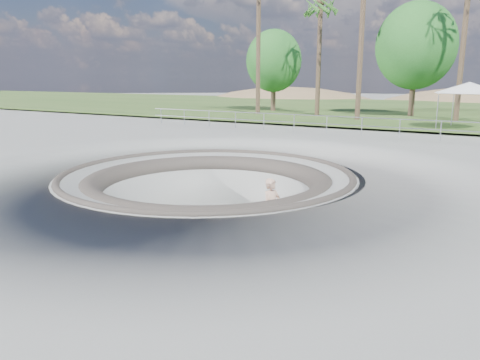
% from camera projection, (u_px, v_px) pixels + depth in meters
% --- Properties ---
extents(ground, '(180.00, 180.00, 0.00)m').
position_uv_depth(ground, '(207.00, 174.00, 16.42)').
color(ground, gray).
rests_on(ground, ground).
extents(skate_bowl, '(14.00, 14.00, 4.10)m').
position_uv_depth(skate_bowl, '(208.00, 223.00, 16.82)').
color(skate_bowl, gray).
rests_on(skate_bowl, ground).
extents(grass_strip, '(180.00, 36.00, 0.12)m').
position_uv_depth(grass_strip, '(406.00, 110.00, 45.05)').
color(grass_strip, '#345321').
rests_on(grass_strip, ground).
extents(distant_hills, '(103.20, 45.00, 28.60)m').
position_uv_depth(distant_hills, '(464.00, 154.00, 64.30)').
color(distant_hills, olive).
rests_on(distant_hills, ground).
extents(safety_railing, '(25.00, 0.06, 1.03)m').
position_uv_depth(safety_railing, '(327.00, 124.00, 26.39)').
color(safety_railing, '#909398').
rests_on(safety_railing, ground).
extents(skateboard, '(0.90, 0.35, 0.09)m').
position_uv_depth(skateboard, '(271.00, 238.00, 15.24)').
color(skateboard, olive).
rests_on(skateboard, ground).
extents(skater, '(0.67, 0.83, 1.99)m').
position_uv_depth(skater, '(272.00, 209.00, 15.02)').
color(skater, tan).
rests_on(skater, skateboard).
extents(canopy_white, '(5.31, 5.31, 2.75)m').
position_uv_depth(canopy_white, '(469.00, 88.00, 27.76)').
color(canopy_white, '#909398').
rests_on(canopy_white, ground).
extents(palm_b, '(2.60, 2.60, 9.66)m').
position_uv_depth(palm_b, '(321.00, 9.00, 36.40)').
color(palm_b, brown).
rests_on(palm_b, ground).
extents(bushy_tree_left, '(5.08, 4.62, 7.32)m').
position_uv_depth(bushy_tree_left, '(274.00, 61.00, 42.05)').
color(bushy_tree_left, brown).
rests_on(bushy_tree_left, ground).
extents(bushy_tree_mid, '(6.13, 5.57, 8.84)m').
position_uv_depth(bushy_tree_mid, '(416.00, 46.00, 36.12)').
color(bushy_tree_mid, brown).
rests_on(bushy_tree_mid, ground).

